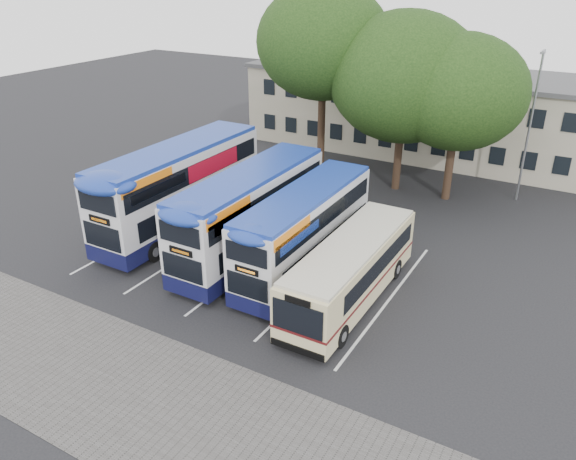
# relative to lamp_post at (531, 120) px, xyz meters

# --- Properties ---
(ground) EXTENTS (120.00, 120.00, 0.00)m
(ground) POSITION_rel_lamp_post_xyz_m (-6.00, -19.97, -5.08)
(ground) COLOR black
(ground) RESTS_ON ground
(paving_strip) EXTENTS (40.00, 6.00, 0.01)m
(paving_strip) POSITION_rel_lamp_post_xyz_m (-8.00, -24.97, -5.08)
(paving_strip) COLOR #595654
(paving_strip) RESTS_ON ground
(bay_lines) EXTENTS (14.12, 11.00, 0.01)m
(bay_lines) POSITION_rel_lamp_post_xyz_m (-9.75, -14.97, -5.08)
(bay_lines) COLOR silver
(bay_lines) RESTS_ON ground
(depot_building) EXTENTS (32.40, 8.40, 6.20)m
(depot_building) POSITION_rel_lamp_post_xyz_m (-6.00, 7.02, -1.93)
(depot_building) COLOR #A9A488
(depot_building) RESTS_ON ground
(lamp_post) EXTENTS (0.25, 1.05, 9.06)m
(lamp_post) POSITION_rel_lamp_post_xyz_m (0.00, 0.00, 0.00)
(lamp_post) COLOR gray
(lamp_post) RESTS_ON ground
(tree_left) EXTENTS (8.55, 8.55, 12.56)m
(tree_left) POSITION_rel_lamp_post_xyz_m (-12.73, -2.09, 3.83)
(tree_left) COLOR black
(tree_left) RESTS_ON ground
(tree_mid) EXTENTS (9.24, 9.24, 11.12)m
(tree_mid) POSITION_rel_lamp_post_xyz_m (-7.28, -1.87, 2.10)
(tree_mid) COLOR black
(tree_mid) RESTS_ON ground
(tree_right) EXTENTS (7.94, 7.94, 10.05)m
(tree_right) POSITION_rel_lamp_post_xyz_m (-3.92, -1.96, 1.58)
(tree_right) COLOR black
(tree_right) RESTS_ON ground
(bus_dd_left) EXTENTS (2.76, 11.36, 4.74)m
(bus_dd_left) POSITION_rel_lamp_post_xyz_m (-15.40, -13.65, -2.48)
(bus_dd_left) COLOR #10113B
(bus_dd_left) RESTS_ON ground
(bus_dd_mid) EXTENTS (2.56, 10.55, 4.40)m
(bus_dd_mid) POSITION_rel_lamp_post_xyz_m (-10.38, -14.33, -2.66)
(bus_dd_mid) COLOR #10113B
(bus_dd_mid) RESTS_ON ground
(bus_dd_right) EXTENTS (2.36, 9.74, 4.06)m
(bus_dd_right) POSITION_rel_lamp_post_xyz_m (-7.29, -14.42, -2.85)
(bus_dd_right) COLOR #10113B
(bus_dd_right) RESTS_ON ground
(bus_single) EXTENTS (2.41, 9.49, 2.83)m
(bus_single) POSITION_rel_lamp_post_xyz_m (-4.29, -15.72, -3.48)
(bus_single) COLOR beige
(bus_single) RESTS_ON ground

